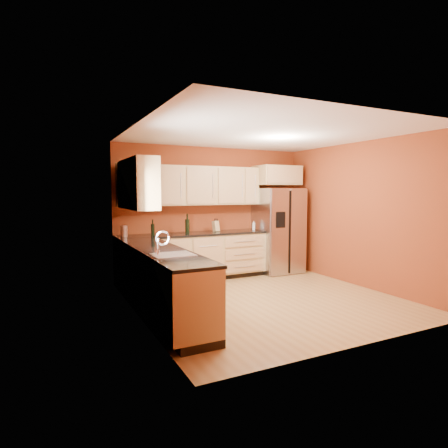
{
  "coord_description": "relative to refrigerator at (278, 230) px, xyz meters",
  "views": [
    {
      "loc": [
        -3.17,
        -4.94,
        1.72
      ],
      "look_at": [
        -0.29,
        0.9,
        1.15
      ],
      "focal_mm": 30.0,
      "sensor_mm": 36.0,
      "label": 1
    }
  ],
  "objects": [
    {
      "name": "over_fridge_cabinet",
      "position": [
        0.0,
        0.07,
        1.16
      ],
      "size": [
        0.92,
        0.6,
        0.4
      ],
      "primitive_type": "cube",
      "color": "tan",
      "rests_on": "wall_back"
    },
    {
      "name": "window",
      "position": [
        -3.33,
        -2.12,
        0.66
      ],
      "size": [
        0.03,
        0.9,
        1.0
      ],
      "primitive_type": "cube",
      "color": "white",
      "rests_on": "wall_left"
    },
    {
      "name": "corner_upper_cabinet",
      "position": [
        -3.02,
        0.04,
        0.94
      ],
      "size": [
        0.67,
        0.67,
        0.75
      ],
      "primitive_type": "cube",
      "rotation": [
        0.0,
        0.0,
        0.79
      ],
      "color": "tan",
      "rests_on": "wall_back"
    },
    {
      "name": "knife_block",
      "position": [
        -1.4,
        0.12,
        0.14
      ],
      "size": [
        0.13,
        0.12,
        0.21
      ],
      "primitive_type": "cube",
      "rotation": [
        0.0,
        0.0,
        0.27
      ],
      "color": "tan",
      "rests_on": "countertop_back"
    },
    {
      "name": "soap_dispenser",
      "position": [
        -0.55,
        0.08,
        0.12
      ],
      "size": [
        0.08,
        0.08,
        0.18
      ],
      "primitive_type": "cylinder",
      "rotation": [
        0.0,
        0.0,
        -0.33
      ],
      "color": "silver",
      "rests_on": "countertop_back"
    },
    {
      "name": "floor",
      "position": [
        -1.35,
        -1.62,
        -0.89
      ],
      "size": [
        4.0,
        4.0,
        0.0
      ],
      "primitive_type": "plane",
      "color": "#A2763E",
      "rests_on": "ground"
    },
    {
      "name": "base_cabinets_back",
      "position": [
        -1.9,
        0.07,
        -0.45
      ],
      "size": [
        2.9,
        0.6,
        0.88
      ],
      "primitive_type": "cube",
      "color": "tan",
      "rests_on": "floor"
    },
    {
      "name": "countertop_left",
      "position": [
        -3.04,
        -1.62,
        0.01
      ],
      "size": [
        0.62,
        2.8,
        0.04
      ],
      "primitive_type": "cube",
      "color": "black",
      "rests_on": "base_cabinets_left"
    },
    {
      "name": "upper_cabinets_left",
      "position": [
        -3.19,
        -0.9,
        0.94
      ],
      "size": [
        0.33,
        1.35,
        0.75
      ],
      "primitive_type": "cube",
      "color": "tan",
      "rests_on": "wall_left"
    },
    {
      "name": "upper_cabinets_back",
      "position": [
        -1.6,
        0.21,
        0.94
      ],
      "size": [
        2.3,
        0.33,
        0.75
      ],
      "primitive_type": "cube",
      "color": "tan",
      "rests_on": "wall_back"
    },
    {
      "name": "wall_right",
      "position": [
        0.65,
        -1.62,
        0.41
      ],
      "size": [
        0.04,
        4.0,
        2.6
      ],
      "primitive_type": "cube",
      "color": "maroon",
      "rests_on": "floor"
    },
    {
      "name": "wall_left",
      "position": [
        -3.35,
        -1.62,
        0.41
      ],
      "size": [
        0.04,
        4.0,
        2.6
      ],
      "primitive_type": "cube",
      "color": "maroon",
      "rests_on": "floor"
    },
    {
      "name": "wall_back",
      "position": [
        -1.35,
        0.38,
        0.41
      ],
      "size": [
        4.0,
        0.04,
        2.6
      ],
      "primitive_type": "cube",
      "color": "maroon",
      "rests_on": "floor"
    },
    {
      "name": "sink_faucet",
      "position": [
        -3.04,
        -2.12,
        0.18
      ],
      "size": [
        0.5,
        0.42,
        0.3
      ],
      "primitive_type": null,
      "color": "white",
      "rests_on": "countertop_left"
    },
    {
      "name": "canister_right",
      "position": [
        -3.2,
        0.07,
        0.12
      ],
      "size": [
        0.14,
        0.14,
        0.19
      ],
      "primitive_type": "cylinder",
      "rotation": [
        0.0,
        0.0,
        -0.18
      ],
      "color": "silver",
      "rests_on": "countertop_back"
    },
    {
      "name": "ceiling",
      "position": [
        -1.35,
        -1.62,
        1.71
      ],
      "size": [
        4.0,
        4.0,
        0.0
      ],
      "primitive_type": "plane",
      "color": "white",
      "rests_on": "wall_back"
    },
    {
      "name": "wine_bottle_b",
      "position": [
        -2.03,
        0.05,
        0.22
      ],
      "size": [
        0.09,
        0.09,
        0.37
      ],
      "primitive_type": null,
      "rotation": [
        0.0,
        0.0,
        -0.02
      ],
      "color": "black",
      "rests_on": "countertop_back"
    },
    {
      "name": "refrigerator",
      "position": [
        0.0,
        0.0,
        0.0
      ],
      "size": [
        0.9,
        0.75,
        1.78
      ],
      "primitive_type": "cube",
      "color": "silver",
      "rests_on": "floor"
    },
    {
      "name": "wine_bottle_a",
      "position": [
        -2.7,
        0.01,
        0.18
      ],
      "size": [
        0.08,
        0.08,
        0.29
      ],
      "primitive_type": null,
      "rotation": [
        0.0,
        0.0,
        0.28
      ],
      "color": "black",
      "rests_on": "countertop_back"
    },
    {
      "name": "canister_left",
      "position": [
        -3.2,
        0.11,
        0.13
      ],
      "size": [
        0.12,
        0.12,
        0.19
      ],
      "primitive_type": "cylinder",
      "rotation": [
        0.0,
        0.0,
        -0.02
      ],
      "color": "silver",
      "rests_on": "countertop_back"
    },
    {
      "name": "countertop_back",
      "position": [
        -1.9,
        0.06,
        0.01
      ],
      "size": [
        2.9,
        0.62,
        0.04
      ],
      "primitive_type": "cube",
      "color": "black",
      "rests_on": "base_cabinets_back"
    },
    {
      "name": "base_cabinets_left",
      "position": [
        -3.05,
        -1.62,
        -0.45
      ],
      "size": [
        0.6,
        2.8,
        0.88
      ],
      "primitive_type": "cube",
      "color": "tan",
      "rests_on": "floor"
    },
    {
      "name": "wall_front",
      "position": [
        -1.35,
        -3.62,
        0.41
      ],
      "size": [
        4.0,
        0.04,
        2.6
      ],
      "primitive_type": "cube",
      "color": "maroon",
      "rests_on": "floor"
    }
  ]
}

